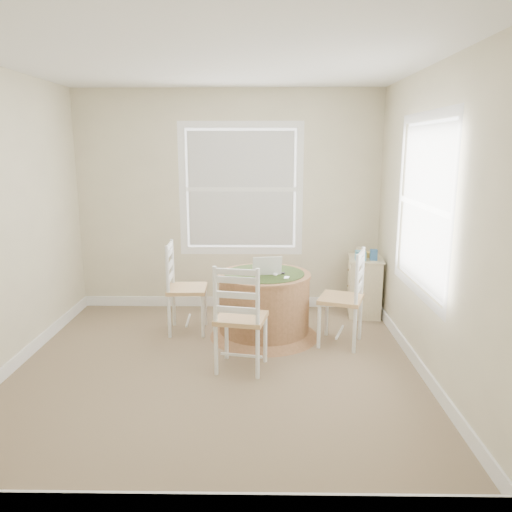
{
  "coord_description": "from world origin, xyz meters",
  "views": [
    {
      "loc": [
        0.41,
        -4.13,
        1.94
      ],
      "look_at": [
        0.35,
        0.45,
        0.93
      ],
      "focal_mm": 35.0,
      "sensor_mm": 36.0,
      "label": 1
    }
  ],
  "objects_px": {
    "chair_left": "(187,288)",
    "chair_near": "(241,318)",
    "chair_right": "(341,298)",
    "laptop": "(266,271)",
    "corner_chest": "(364,286)",
    "round_table": "(264,302)"
  },
  "relations": [
    {
      "from": "chair_left",
      "to": "chair_near",
      "type": "bearing_deg",
      "value": -148.66
    },
    {
      "from": "chair_left",
      "to": "chair_right",
      "type": "bearing_deg",
      "value": -104.39
    },
    {
      "from": "chair_left",
      "to": "laptop",
      "type": "height_order",
      "value": "chair_left"
    },
    {
      "from": "chair_right",
      "to": "laptop",
      "type": "bearing_deg",
      "value": -85.88
    },
    {
      "from": "chair_near",
      "to": "corner_chest",
      "type": "bearing_deg",
      "value": -121.62
    },
    {
      "from": "round_table",
      "to": "chair_right",
      "type": "height_order",
      "value": "chair_right"
    },
    {
      "from": "chair_right",
      "to": "corner_chest",
      "type": "distance_m",
      "value": 1.02
    },
    {
      "from": "chair_right",
      "to": "laptop",
      "type": "xyz_separation_m",
      "value": [
        -0.74,
        0.2,
        0.23
      ]
    },
    {
      "from": "round_table",
      "to": "chair_right",
      "type": "xyz_separation_m",
      "value": [
        0.76,
        -0.21,
        0.1
      ]
    },
    {
      "from": "round_table",
      "to": "chair_near",
      "type": "distance_m",
      "value": 0.82
    },
    {
      "from": "laptop",
      "to": "corner_chest",
      "type": "distance_m",
      "value": 1.41
    },
    {
      "from": "round_table",
      "to": "chair_right",
      "type": "bearing_deg",
      "value": -3.74
    },
    {
      "from": "chair_left",
      "to": "corner_chest",
      "type": "height_order",
      "value": "chair_left"
    },
    {
      "from": "round_table",
      "to": "laptop",
      "type": "relative_size",
      "value": 3.4
    },
    {
      "from": "chair_near",
      "to": "corner_chest",
      "type": "relative_size",
      "value": 1.39
    },
    {
      "from": "chair_near",
      "to": "laptop",
      "type": "xyz_separation_m",
      "value": [
        0.22,
        0.78,
        0.23
      ]
    },
    {
      "from": "chair_right",
      "to": "round_table",
      "type": "bearing_deg",
      "value": -86.53
    },
    {
      "from": "corner_chest",
      "to": "laptop",
      "type": "bearing_deg",
      "value": -141.23
    },
    {
      "from": "chair_left",
      "to": "corner_chest",
      "type": "xyz_separation_m",
      "value": [
        1.99,
        0.59,
        -0.13
      ]
    },
    {
      "from": "round_table",
      "to": "corner_chest",
      "type": "xyz_separation_m",
      "value": [
        1.18,
        0.71,
        -0.03
      ]
    },
    {
      "from": "round_table",
      "to": "chair_near",
      "type": "xyz_separation_m",
      "value": [
        -0.2,
        -0.79,
        0.1
      ]
    },
    {
      "from": "corner_chest",
      "to": "chair_right",
      "type": "bearing_deg",
      "value": -107.54
    }
  ]
}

